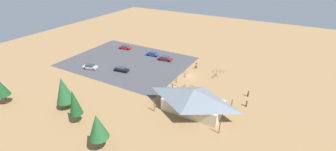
{
  "coord_description": "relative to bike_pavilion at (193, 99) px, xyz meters",
  "views": [
    {
      "loc": [
        -23.16,
        54.31,
        30.51
      ],
      "look_at": [
        4.52,
        4.68,
        1.2
      ],
      "focal_mm": 24.06,
      "sensor_mm": 36.0,
      "label": 1
    }
  ],
  "objects": [
    {
      "name": "bicycle_purple_edge_south",
      "position": [
        8.26,
        -7.38,
        -2.79
      ],
      "size": [
        1.62,
        0.62,
        0.85
      ],
      "color": "black",
      "rests_on": "ground"
    },
    {
      "name": "trash_bin",
      "position": [
        8.15,
        -21.49,
        -2.71
      ],
      "size": [
        0.6,
        0.6,
        0.9
      ],
      "primitive_type": "cylinder",
      "color": "brown",
      "rests_on": "ground"
    },
    {
      "name": "visitor_by_pavilion",
      "position": [
        -10.24,
        -7.66,
        -2.22
      ],
      "size": [
        0.36,
        0.38,
        1.8
      ],
      "color": "#2D3347",
      "rests_on": "ground"
    },
    {
      "name": "bicycle_yellow_yard_front",
      "position": [
        9.46,
        -10.33,
        -2.79
      ],
      "size": [
        0.97,
        1.47,
        0.82
      ],
      "color": "black",
      "rests_on": "ground"
    },
    {
      "name": "bicycle_orange_back_row",
      "position": [
        0.17,
        -22.32,
        -2.78
      ],
      "size": [
        1.57,
        0.72,
        0.87
      ],
      "color": "black",
      "rests_on": "ground"
    },
    {
      "name": "lot_sign",
      "position": [
        7.74,
        -20.66,
        -1.75
      ],
      "size": [
        0.56,
        0.08,
        2.2
      ],
      "color": "#99999E",
      "rests_on": "ground"
    },
    {
      "name": "ground",
      "position": [
        7.73,
        -15.18,
        -3.16
      ],
      "size": [
        160.0,
        160.0,
        0.0
      ],
      "primitive_type": "plane",
      "color": "#937047",
      "rests_on": "ground"
    },
    {
      "name": "bicycle_blue_near_porch",
      "position": [
        6.19,
        -8.3,
        -2.79
      ],
      "size": [
        0.48,
        1.65,
        0.86
      ],
      "color": "black",
      "rests_on": "ground"
    },
    {
      "name": "car_red_mid_lot",
      "position": [
        38.54,
        -23.94,
        -2.44
      ],
      "size": [
        4.79,
        2.52,
        1.35
      ],
      "color": "red",
      "rests_on": "parking_lot_asphalt"
    },
    {
      "name": "pine_far_east",
      "position": [
        9.91,
        18.55,
        1.84
      ],
      "size": [
        3.51,
        3.51,
        7.45
      ],
      "color": "brown",
      "rests_on": "ground"
    },
    {
      "name": "bike_pavilion",
      "position": [
        0.0,
        0.0,
        0.0
      ],
      "size": [
        15.46,
        9.03,
        5.61
      ],
      "color": "beige",
      "rests_on": "ground"
    },
    {
      "name": "car_silver_end_stall",
      "position": [
        36.92,
        -4.67,
        -2.41
      ],
      "size": [
        4.81,
        2.95,
        1.41
      ],
      "color": "#BCBCC1",
      "rests_on": "parking_lot_asphalt"
    },
    {
      "name": "car_blue_far_end",
      "position": [
        25.65,
        -23.22,
        -2.42
      ],
      "size": [
        4.6,
        2.08,
        1.41
      ],
      "color": "#1E42B2",
      "rests_on": "parking_lot_asphalt"
    },
    {
      "name": "pine_far_west",
      "position": [
        19.37,
        15.41,
        1.82
      ],
      "size": [
        2.6,
        2.6,
        7.81
      ],
      "color": "brown",
      "rests_on": "ground"
    },
    {
      "name": "car_black_by_curb",
      "position": [
        27.16,
        -8.0,
        -2.43
      ],
      "size": [
        4.72,
        2.33,
        1.38
      ],
      "color": "black",
      "rests_on": "parking_lot_asphalt"
    },
    {
      "name": "bicycle_green_near_sign",
      "position": [
        8.67,
        -14.09,
        -2.79
      ],
      "size": [
        1.12,
        1.35,
        0.87
      ],
      "color": "black",
      "rests_on": "ground"
    },
    {
      "name": "car_maroon_aisle_side",
      "position": [
        19.73,
        -21.83,
        -2.39
      ],
      "size": [
        4.95,
        2.35,
        1.47
      ],
      "color": "maroon",
      "rests_on": "parking_lot_asphalt"
    },
    {
      "name": "bicycle_red_lone_east",
      "position": [
        4.15,
        -9.5,
        -2.79
      ],
      "size": [
        1.59,
        0.66,
        0.84
      ],
      "color": "black",
      "rests_on": "ground"
    },
    {
      "name": "visitor_crossing_yard",
      "position": [
        -9.67,
        -12.32,
        -2.22
      ],
      "size": [
        0.36,
        0.39,
        1.8
      ],
      "color": "#2D3347",
      "rests_on": "ground"
    },
    {
      "name": "bicycle_teal_front_row",
      "position": [
        9.41,
        -16.18,
        -2.77
      ],
      "size": [
        1.79,
        0.48,
        0.92
      ],
      "color": "black",
      "rests_on": "ground"
    },
    {
      "name": "parking_lot_asphalt",
      "position": [
        30.21,
        -14.81,
        -3.14
      ],
      "size": [
        39.44,
        29.5,
        0.05
      ],
      "primitive_type": "cube",
      "color": "#424247",
      "rests_on": "ground"
    },
    {
      "name": "bicycle_white_mid_cluster",
      "position": [
        2.03,
        -21.48,
        -2.81
      ],
      "size": [
        1.09,
        1.33,
        0.8
      ],
      "color": "black",
      "rests_on": "ground"
    },
    {
      "name": "pine_center",
      "position": [
        25.76,
        12.99,
        1.62
      ],
      "size": [
        3.94,
        3.94,
        7.77
      ],
      "color": "brown",
      "rests_on": "ground"
    },
    {
      "name": "bicycle_silver_yard_center",
      "position": [
        0.88,
        -19.46,
        -2.77
      ],
      "size": [
        1.13,
        1.41,
        0.91
      ],
      "color": "black",
      "rests_on": "ground"
    },
    {
      "name": "pine_mideast",
      "position": [
        39.76,
        18.86,
        1.2
      ],
      "size": [
        2.96,
        2.96,
        6.44
      ],
      "color": "brown",
      "rests_on": "ground"
    },
    {
      "name": "bicycle_black_yard_right",
      "position": [
        1.06,
        -17.73,
        -2.8
      ],
      "size": [
        0.81,
        1.47,
        0.76
      ],
      "color": "black",
      "rests_on": "ground"
    }
  ]
}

